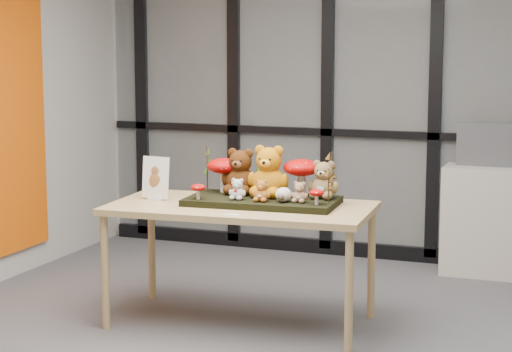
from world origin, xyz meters
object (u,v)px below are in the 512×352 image
at_px(diorama_tray, 262,201).
at_px(plush_cream_hedgehog, 283,194).
at_px(bear_tan_back, 324,177).
at_px(mushroom_front_left, 198,191).
at_px(monitor, 488,145).
at_px(bear_brown_medium, 241,169).
at_px(bear_beige_small, 300,191).
at_px(bear_white_bow, 238,188).
at_px(bear_pooh_yellow, 269,168).
at_px(cabinet, 485,221).
at_px(mushroom_back_left, 224,173).
at_px(mushroom_front_right, 317,196).
at_px(display_table, 241,215).
at_px(bear_small_yellow, 262,189).
at_px(sign_holder, 156,180).
at_px(mushroom_back_right, 302,176).

relative_size(diorama_tray, plush_cream_hedgehog, 9.45).
height_order(diorama_tray, bear_tan_back, bear_tan_back).
relative_size(mushroom_front_left, monitor, 0.22).
relative_size(bear_brown_medium, bear_beige_small, 2.28).
xyz_separation_m(bear_white_bow, monitor, (1.31, 1.91, 0.12)).
xyz_separation_m(bear_pooh_yellow, cabinet, (1.17, 1.70, -0.58)).
bearing_deg(bear_brown_medium, bear_white_bow, -76.59).
height_order(bear_brown_medium, cabinet, bear_brown_medium).
height_order(mushroom_back_left, mushroom_front_left, mushroom_back_left).
bearing_deg(mushroom_back_left, monitor, 47.87).
distance_m(mushroom_front_left, cabinet, 2.54).
relative_size(mushroom_back_left, mushroom_front_right, 2.35).
xyz_separation_m(display_table, bear_small_yellow, (0.16, -0.05, 0.18)).
height_order(display_table, bear_white_bow, bear_white_bow).
distance_m(bear_white_bow, monitor, 2.32).
xyz_separation_m(diorama_tray, cabinet, (1.19, 1.78, -0.38)).
bearing_deg(bear_white_bow, diorama_tray, 37.68).
bearing_deg(sign_holder, bear_pooh_yellow, 18.88).
distance_m(bear_brown_medium, mushroom_back_left, 0.14).
bearing_deg(sign_holder, monitor, 50.81).
xyz_separation_m(plush_cream_hedgehog, mushroom_front_left, (-0.54, -0.10, 0.00)).
bearing_deg(display_table, mushroom_back_right, 31.02).
height_order(sign_holder, cabinet, sign_holder).
relative_size(bear_pooh_yellow, bear_beige_small, 2.52).
height_order(bear_tan_back, mushroom_front_left, bear_tan_back).
distance_m(bear_pooh_yellow, bear_brown_medium, 0.21).
bearing_deg(bear_small_yellow, bear_tan_back, 33.56).
distance_m(bear_white_bow, plush_cream_hedgehog, 0.30).
bearing_deg(display_table, bear_small_yellow, -20.05).
xyz_separation_m(mushroom_back_right, mushroom_front_right, (0.18, -0.26, -0.08)).
bearing_deg(mushroom_back_left, diorama_tray, -21.83).
height_order(display_table, bear_small_yellow, bear_small_yellow).
bearing_deg(mushroom_back_right, bear_tan_back, -10.04).
xyz_separation_m(bear_beige_small, plush_cream_hedgehog, (-0.10, -0.02, -0.02)).
xyz_separation_m(plush_cream_hedgehog, mushroom_back_left, (-0.49, 0.21, 0.07)).
distance_m(bear_tan_back, mushroom_front_left, 0.80).
bearing_deg(bear_pooh_yellow, mushroom_back_left, 167.80).
xyz_separation_m(bear_beige_small, mushroom_back_left, (-0.59, 0.19, 0.05)).
relative_size(display_table, bear_tan_back, 6.38).
xyz_separation_m(bear_tan_back, mushroom_back_left, (-0.69, -0.00, -0.01)).
height_order(plush_cream_hedgehog, cabinet, plush_cream_hedgehog).
bearing_deg(bear_pooh_yellow, bear_white_bow, -130.77).
bearing_deg(cabinet, bear_beige_small, -116.38).
bearing_deg(bear_tan_back, monitor, 60.15).
relative_size(bear_beige_small, plush_cream_hedgehog, 1.43).
height_order(mushroom_back_right, mushroom_front_right, mushroom_back_right).
bearing_deg(plush_cream_hedgehog, bear_pooh_yellow, 130.21).
relative_size(sign_holder, cabinet, 0.33).
bearing_deg(bear_white_bow, mushroom_front_left, -166.42).
xyz_separation_m(bear_pooh_yellow, mushroom_front_right, (0.38, -0.18, -0.13)).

